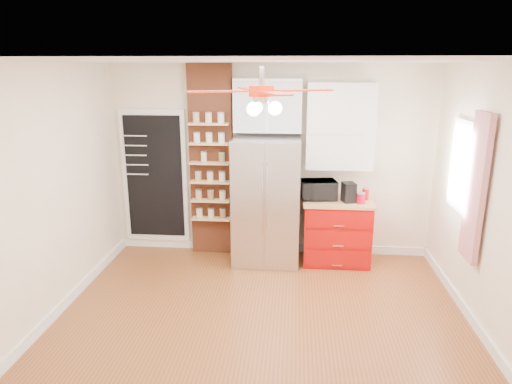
# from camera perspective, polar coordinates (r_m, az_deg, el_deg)

# --- Properties ---
(floor) EXTENTS (4.50, 4.50, 0.00)m
(floor) POSITION_cam_1_polar(r_m,az_deg,el_deg) (5.09, 0.61, -15.95)
(floor) COLOR brown
(floor) RESTS_ON ground
(ceiling) EXTENTS (4.50, 4.50, 0.00)m
(ceiling) POSITION_cam_1_polar(r_m,az_deg,el_deg) (4.34, 0.71, 16.09)
(ceiling) COLOR white
(ceiling) RESTS_ON wall_back
(wall_back) EXTENTS (4.50, 0.02, 2.70)m
(wall_back) POSITION_cam_1_polar(r_m,az_deg,el_deg) (6.47, 1.99, 3.84)
(wall_back) COLOR #FFEECD
(wall_back) RESTS_ON floor
(wall_front) EXTENTS (4.50, 0.02, 2.70)m
(wall_front) POSITION_cam_1_polar(r_m,az_deg,el_deg) (2.69, -2.64, -13.51)
(wall_front) COLOR #FFEECD
(wall_front) RESTS_ON floor
(wall_left) EXTENTS (0.02, 4.00, 2.70)m
(wall_left) POSITION_cam_1_polar(r_m,az_deg,el_deg) (5.20, -24.89, -0.51)
(wall_left) COLOR #FFEECD
(wall_left) RESTS_ON floor
(wall_right) EXTENTS (0.02, 4.00, 2.70)m
(wall_right) POSITION_cam_1_polar(r_m,az_deg,el_deg) (4.92, 27.82, -1.74)
(wall_right) COLOR #FFEECD
(wall_right) RESTS_ON floor
(chalkboard) EXTENTS (0.95, 0.05, 1.95)m
(chalkboard) POSITION_cam_1_polar(r_m,az_deg,el_deg) (6.79, -12.53, 1.87)
(chalkboard) COLOR white
(chalkboard) RESTS_ON wall_back
(brick_pillar) EXTENTS (0.60, 0.16, 2.70)m
(brick_pillar) POSITION_cam_1_polar(r_m,az_deg,el_deg) (6.49, -5.57, 3.81)
(brick_pillar) COLOR brown
(brick_pillar) RESTS_ON floor
(fridge) EXTENTS (0.90, 0.70, 1.75)m
(fridge) POSITION_cam_1_polar(r_m,az_deg,el_deg) (6.23, 1.31, -1.12)
(fridge) COLOR #B7B7BC
(fridge) RESTS_ON floor
(upper_glass_cabinet) EXTENTS (0.90, 0.35, 0.70)m
(upper_glass_cabinet) POSITION_cam_1_polar(r_m,az_deg,el_deg) (6.19, 1.50, 10.80)
(upper_glass_cabinet) COLOR white
(upper_glass_cabinet) RESTS_ON wall_back
(red_cabinet) EXTENTS (0.94, 0.64, 0.90)m
(red_cabinet) POSITION_cam_1_polar(r_m,az_deg,el_deg) (6.43, 10.01, -4.80)
(red_cabinet) COLOR #A60907
(red_cabinet) RESTS_ON floor
(upper_shelf_unit) EXTENTS (0.90, 0.30, 1.15)m
(upper_shelf_unit) POSITION_cam_1_polar(r_m,az_deg,el_deg) (6.26, 10.49, 8.07)
(upper_shelf_unit) COLOR white
(upper_shelf_unit) RESTS_ON wall_back
(window) EXTENTS (0.04, 0.75, 1.05)m
(window) POSITION_cam_1_polar(r_m,az_deg,el_deg) (5.68, 24.50, 2.86)
(window) COLOR white
(window) RESTS_ON wall_right
(curtain) EXTENTS (0.06, 0.40, 1.55)m
(curtain) POSITION_cam_1_polar(r_m,az_deg,el_deg) (5.18, 25.81, 0.46)
(curtain) COLOR red
(curtain) RESTS_ON wall_right
(ceiling_fan) EXTENTS (1.40, 1.40, 0.44)m
(ceiling_fan) POSITION_cam_1_polar(r_m,az_deg,el_deg) (4.35, 0.70, 12.45)
(ceiling_fan) COLOR silver
(ceiling_fan) RESTS_ON ceiling
(toaster_oven) EXTENTS (0.52, 0.39, 0.26)m
(toaster_oven) POSITION_cam_1_polar(r_m,az_deg,el_deg) (6.25, 7.78, 0.28)
(toaster_oven) COLOR black
(toaster_oven) RESTS_ON red_cabinet
(coffee_maker) EXTENTS (0.20, 0.22, 0.26)m
(coffee_maker) POSITION_cam_1_polar(r_m,az_deg,el_deg) (6.19, 11.51, -0.03)
(coffee_maker) COLOR black
(coffee_maker) RESTS_ON red_cabinet
(canister_left) EXTENTS (0.13, 0.13, 0.13)m
(canister_left) POSITION_cam_1_polar(r_m,az_deg,el_deg) (6.17, 12.94, -0.80)
(canister_left) COLOR #B60A22
(canister_left) RESTS_ON red_cabinet
(canister_right) EXTENTS (0.11, 0.11, 0.15)m
(canister_right) POSITION_cam_1_polar(r_m,az_deg,el_deg) (6.37, 13.50, -0.26)
(canister_right) COLOR red
(canister_right) RESTS_ON red_cabinet
(pantry_jar_oats) EXTENTS (0.09, 0.09, 0.13)m
(pantry_jar_oats) POSITION_cam_1_polar(r_m,az_deg,el_deg) (6.36, -6.53, 4.37)
(pantry_jar_oats) COLOR beige
(pantry_jar_oats) RESTS_ON brick_pillar
(pantry_jar_beans) EXTENTS (0.12, 0.12, 0.13)m
(pantry_jar_beans) POSITION_cam_1_polar(r_m,az_deg,el_deg) (6.33, -4.30, 4.33)
(pantry_jar_beans) COLOR olive
(pantry_jar_beans) RESTS_ON brick_pillar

